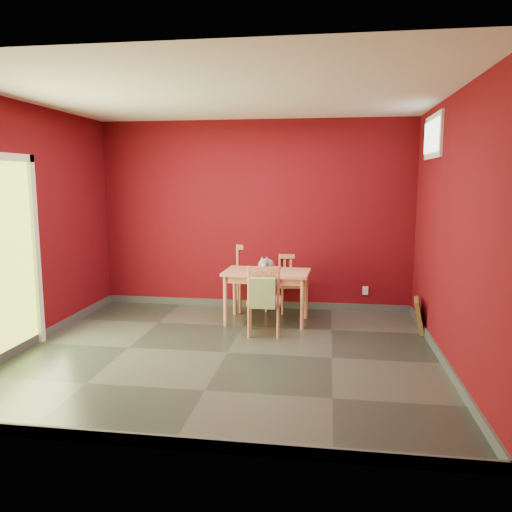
# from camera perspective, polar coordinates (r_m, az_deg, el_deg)

# --- Properties ---
(ground) EXTENTS (4.50, 4.50, 0.00)m
(ground) POSITION_cam_1_polar(r_m,az_deg,el_deg) (5.53, -3.30, -10.95)
(ground) COLOR #2D342D
(ground) RESTS_ON ground
(room_shell) EXTENTS (4.50, 4.50, 4.50)m
(room_shell) POSITION_cam_1_polar(r_m,az_deg,el_deg) (5.51, -3.30, -10.46)
(room_shell) COLOR #5A0910
(room_shell) RESTS_ON ground
(doorway) EXTENTS (0.06, 1.01, 2.13)m
(doorway) POSITION_cam_1_polar(r_m,az_deg,el_deg) (5.78, -26.46, 0.50)
(doorway) COLOR #B7D838
(doorway) RESTS_ON ground
(window) EXTENTS (0.05, 0.90, 0.50)m
(window) POSITION_cam_1_polar(r_m,az_deg,el_deg) (6.23, 19.56, 12.74)
(window) COLOR white
(window) RESTS_ON room_shell
(outlet_plate) EXTENTS (0.08, 0.02, 0.12)m
(outlet_plate) POSITION_cam_1_polar(r_m,az_deg,el_deg) (7.27, 12.39, -3.88)
(outlet_plate) COLOR silver
(outlet_plate) RESTS_ON room_shell
(dining_table) EXTENTS (1.13, 0.69, 0.69)m
(dining_table) POSITION_cam_1_polar(r_m,az_deg,el_deg) (6.51, 1.25, -2.44)
(dining_table) COLOR tan
(dining_table) RESTS_ON ground
(table_runner) EXTENTS (0.34, 0.66, 0.33)m
(table_runner) POSITION_cam_1_polar(r_m,az_deg,el_deg) (6.40, 1.13, -2.31)
(table_runner) COLOR #9A5227
(table_runner) RESTS_ON dining_table
(chair_far_left) EXTENTS (0.53, 0.53, 0.93)m
(chair_far_left) POSITION_cam_1_polar(r_m,az_deg,el_deg) (7.22, -0.55, -2.35)
(chair_far_left) COLOR tan
(chair_far_left) RESTS_ON ground
(chair_far_right) EXTENTS (0.45, 0.45, 0.80)m
(chair_far_right) POSITION_cam_1_polar(r_m,az_deg,el_deg) (7.15, 4.12, -3.01)
(chair_far_right) COLOR tan
(chair_far_right) RESTS_ON ground
(chair_near) EXTENTS (0.44, 0.44, 0.86)m
(chair_near) POSITION_cam_1_polar(r_m,az_deg,el_deg) (6.01, 0.90, -4.95)
(chair_near) COLOR tan
(chair_near) RESTS_ON ground
(tote_bag) EXTENTS (0.30, 0.18, 0.42)m
(tote_bag) POSITION_cam_1_polar(r_m,az_deg,el_deg) (5.77, 0.76, -4.24)
(tote_bag) COLOR #93A469
(tote_bag) RESTS_ON chair_near
(cat) EXTENTS (0.29, 0.46, 0.22)m
(cat) POSITION_cam_1_polar(r_m,az_deg,el_deg) (6.51, 1.16, -0.71)
(cat) COLOR slate
(cat) RESTS_ON table_runner
(picture_frame) EXTENTS (0.20, 0.42, 0.41)m
(picture_frame) POSITION_cam_1_polar(r_m,az_deg,el_deg) (6.50, 18.13, -6.47)
(picture_frame) COLOR brown
(picture_frame) RESTS_ON ground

